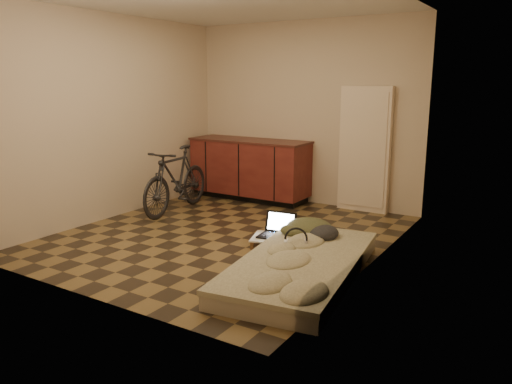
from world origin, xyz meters
The scene contains 10 objects.
room_shell centered at (0.00, 0.00, 1.30)m, with size 3.50×4.00×2.60m.
cabinets centered at (-0.75, 1.70, 0.47)m, with size 1.84×0.62×0.91m.
appliance_panel centered at (0.95, 1.94, 0.85)m, with size 0.70×0.10×1.70m, color #F5DDC1.
bicycle centered at (-1.20, 0.54, 0.49)m, with size 0.45×1.52×0.99m, color black.
futon centered at (1.30, -0.64, 0.09)m, with size 1.26×2.19×0.18m.
clothing_pile centered at (1.07, 0.09, 0.29)m, with size 0.54×0.45×0.22m, color #3D3F25, non-canonical shape.
headphones centered at (1.12, -0.39, 0.26)m, with size 0.25×0.23×0.17m, color black, non-canonical shape.
lap_desk centered at (0.74, -0.01, 0.09)m, with size 0.72×0.57×0.10m.
laptop centered at (0.68, 0.01, 0.15)m, with size 0.39×0.36×0.25m.
mouse centered at (0.99, 0.01, 0.12)m, with size 0.05×0.09×0.03m, color silver.
Camera 1 is at (3.24, -4.56, 1.77)m, focal length 35.00 mm.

